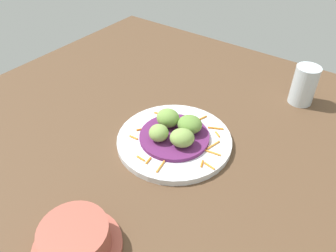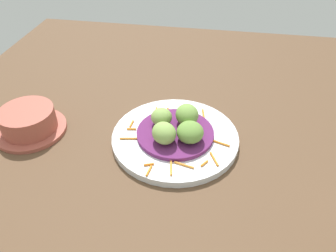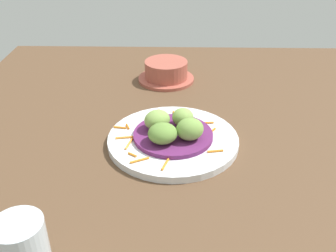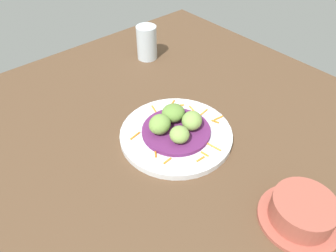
{
  "view_description": "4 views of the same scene",
  "coord_description": "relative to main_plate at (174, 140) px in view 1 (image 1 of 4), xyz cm",
  "views": [
    {
      "loc": [
        43.6,
        35.01,
        51.24
      ],
      "look_at": [
        -1.28,
        2.4,
        6.4
      ],
      "focal_mm": 35.19,
      "sensor_mm": 36.0,
      "label": 1
    },
    {
      "loc": [
        -8.74,
        53.38,
        45.76
      ],
      "look_at": [
        -0.3,
        4.31,
        5.88
      ],
      "focal_mm": 34.85,
      "sensor_mm": 36.0,
      "label": 2
    },
    {
      "loc": [
        -65.37,
        3.35,
        43.5
      ],
      "look_at": [
        -1.06,
        4.83,
        5.5
      ],
      "focal_mm": 41.41,
      "sensor_mm": 36.0,
      "label": 3
    },
    {
      "loc": [
        37.44,
        -32.5,
        52.94
      ],
      "look_at": [
        -3.42,
        2.91,
        4.67
      ],
      "focal_mm": 34.5,
      "sensor_mm": 36.0,
      "label": 4
    }
  ],
  "objects": [
    {
      "name": "table_surface",
      "position": [
        1.69,
        -3.83,
        -1.71
      ],
      "size": [
        110.0,
        110.0,
        2.0
      ],
      "primitive_type": "cube",
      "color": "brown",
      "rests_on": "ground"
    },
    {
      "name": "main_plate",
      "position": [
        0.0,
        0.0,
        0.0
      ],
      "size": [
        25.44,
        25.44,
        1.42
      ],
      "primitive_type": "cylinder",
      "color": "silver",
      "rests_on": "table_surface"
    },
    {
      "name": "cabbage_bed",
      "position": [
        0.0,
        0.0,
        1.15
      ],
      "size": [
        15.45,
        15.45,
        0.87
      ],
      "primitive_type": "cylinder",
      "color": "#60235B",
      "rests_on": "main_plate"
    },
    {
      "name": "carrot_garnish",
      "position": [
        -0.08,
        2.93,
        0.91
      ],
      "size": [
        21.59,
        21.3,
        0.4
      ],
      "color": "orange",
      "rests_on": "main_plate"
    },
    {
      "name": "guac_scoop_left",
      "position": [
        1.9,
        3.13,
        3.52
      ],
      "size": [
        6.59,
        6.79,
        3.87
      ],
      "primitive_type": "ellipsoid",
      "rotation": [
        0.0,
        0.0,
        2.15
      ],
      "color": "#84A851",
      "rests_on": "cabbage_bed"
    },
    {
      "name": "guac_scoop_center",
      "position": [
        -3.13,
        1.9,
        3.41
      ],
      "size": [
        6.05,
        6.31,
        3.67
      ],
      "primitive_type": "ellipsoid",
      "rotation": [
        0.0,
        0.0,
        1.74
      ],
      "color": "olive",
      "rests_on": "cabbage_bed"
    },
    {
      "name": "guac_scoop_right",
      "position": [
        -1.9,
        -3.13,
        3.67
      ],
      "size": [
        5.9,
        6.28,
        4.19
      ],
      "primitive_type": "ellipsoid",
      "rotation": [
        0.0,
        0.0,
        0.28
      ],
      "color": "#759E47",
      "rests_on": "cabbage_bed"
    },
    {
      "name": "guac_scoop_back",
      "position": [
        3.13,
        -1.9,
        3.37
      ],
      "size": [
        5.87,
        5.88,
        3.58
      ],
      "primitive_type": "ellipsoid",
      "rotation": [
        0.0,
        0.0,
        4.14
      ],
      "color": "#84A851",
      "rests_on": "cabbage_bed"
    },
    {
      "name": "terracotta_bowl",
      "position": [
        30.31,
        2.17,
        1.7
      ],
      "size": [
        14.58,
        14.58,
        5.27
      ],
      "color": "#A85142",
      "rests_on": "table_surface"
    },
    {
      "name": "water_glass",
      "position": [
        -32.44,
        17.22,
        4.36
      ],
      "size": [
        6.05,
        6.05,
        10.15
      ],
      "primitive_type": "cylinder",
      "color": "silver",
      "rests_on": "table_surface"
    }
  ]
}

